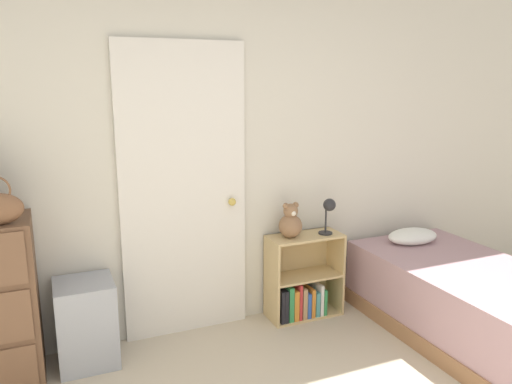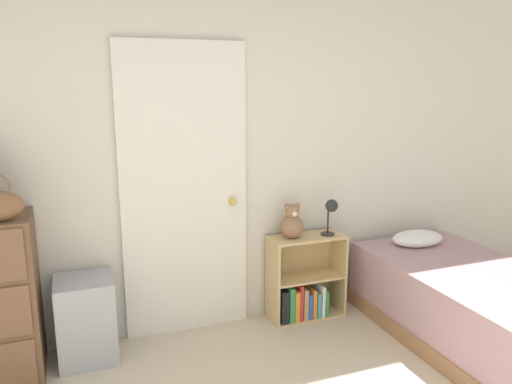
{
  "view_description": "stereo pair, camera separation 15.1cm",
  "coord_description": "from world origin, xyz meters",
  "px_view_note": "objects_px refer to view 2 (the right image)",
  "views": [
    {
      "loc": [
        -1.0,
        -1.1,
        1.8
      ],
      "look_at": [
        0.32,
        1.99,
        1.05
      ],
      "focal_mm": 35.0,
      "sensor_mm": 36.0,
      "label": 1
    },
    {
      "loc": [
        -0.86,
        -1.16,
        1.8
      ],
      "look_at": [
        0.32,
        1.99,
        1.05
      ],
      "focal_mm": 35.0,
      "sensor_mm": 36.0,
      "label": 2
    }
  ],
  "objects_px": {
    "bookshelf": "(303,288)",
    "storage_bin": "(86,319)",
    "desk_lamp": "(331,210)",
    "bed": "(476,308)",
    "teddy_bear": "(292,223)"
  },
  "relations": [
    {
      "from": "storage_bin",
      "to": "bed",
      "type": "xyz_separation_m",
      "value": [
        2.54,
        -0.75,
        -0.02
      ]
    },
    {
      "from": "bookshelf",
      "to": "bed",
      "type": "distance_m",
      "value": 1.24
    },
    {
      "from": "teddy_bear",
      "to": "bed",
      "type": "bearing_deg",
      "value": -37.05
    },
    {
      "from": "teddy_bear",
      "to": "desk_lamp",
      "type": "distance_m",
      "value": 0.32
    },
    {
      "from": "bookshelf",
      "to": "desk_lamp",
      "type": "xyz_separation_m",
      "value": [
        0.21,
        -0.04,
        0.61
      ]
    },
    {
      "from": "bookshelf",
      "to": "desk_lamp",
      "type": "distance_m",
      "value": 0.65
    },
    {
      "from": "bookshelf",
      "to": "desk_lamp",
      "type": "height_order",
      "value": "desk_lamp"
    },
    {
      "from": "bookshelf",
      "to": "bed",
      "type": "height_order",
      "value": "bookshelf"
    },
    {
      "from": "desk_lamp",
      "to": "bed",
      "type": "relative_size",
      "value": 0.15
    },
    {
      "from": "teddy_bear",
      "to": "desk_lamp",
      "type": "height_order",
      "value": "desk_lamp"
    },
    {
      "from": "bookshelf",
      "to": "teddy_bear",
      "type": "bearing_deg",
      "value": -179.87
    },
    {
      "from": "storage_bin",
      "to": "teddy_bear",
      "type": "height_order",
      "value": "teddy_bear"
    },
    {
      "from": "storage_bin",
      "to": "bed",
      "type": "bearing_deg",
      "value": -16.34
    },
    {
      "from": "bed",
      "to": "storage_bin",
      "type": "bearing_deg",
      "value": 163.66
    },
    {
      "from": "bookshelf",
      "to": "storage_bin",
      "type": "bearing_deg",
      "value": -178.28
    }
  ]
}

